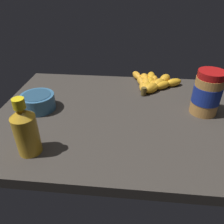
{
  "coord_description": "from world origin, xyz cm",
  "views": [
    {
      "loc": [
        -3.79,
        62.48,
        40.15
      ],
      "look_at": [
        1.91,
        4.45,
        3.04
      ],
      "focal_mm": 35.06,
      "sensor_mm": 36.0,
      "label": 1
    }
  ],
  "objects": [
    {
      "name": "ground_plane",
      "position": [
        0.0,
        0.0,
        -1.63
      ],
      "size": [
        83.22,
        61.83,
        3.25
      ],
      "primitive_type": "cube",
      "color": "#38332D"
    },
    {
      "name": "peanut_butter_jar",
      "position": [
        -28.33,
        -3.27,
        7.27
      ],
      "size": [
        8.95,
        8.95,
        14.86
      ],
      "color": "#BF8442",
      "rests_on": "ground_plane"
    },
    {
      "name": "small_bowl",
      "position": [
        27.95,
        0.02,
        2.85
      ],
      "size": [
        11.46,
        11.46,
        5.53
      ],
      "color": "teal",
      "rests_on": "ground_plane"
    },
    {
      "name": "honey_bottle",
      "position": [
        22.02,
        21.08,
        7.0
      ],
      "size": [
        6.09,
        6.09,
        15.92
      ],
      "color": "gold",
      "rests_on": "ground_plane"
    },
    {
      "name": "banana_bunch",
      "position": [
        -12.1,
        -21.79,
        1.66
      ],
      "size": [
        22.01,
        20.79,
        3.73
      ],
      "color": "gold",
      "rests_on": "ground_plane"
    }
  ]
}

